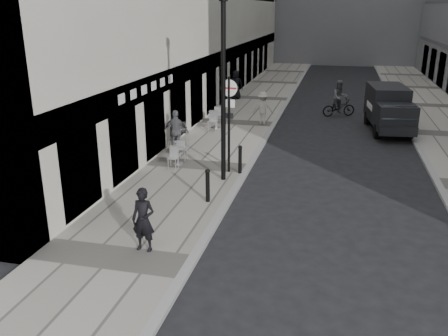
% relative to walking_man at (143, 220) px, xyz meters
% --- Properties ---
extents(sidewalk, '(4.00, 60.00, 0.12)m').
position_rel_walking_man_xyz_m(sidewalk, '(-0.68, 14.75, -0.91)').
color(sidewalk, '#9F9A8F').
rests_on(sidewalk, ground).
extents(walking_man, '(0.64, 0.44, 1.69)m').
position_rel_walking_man_xyz_m(walking_man, '(0.00, 0.00, 0.00)').
color(walking_man, black).
rests_on(walking_man, sidewalk).
extents(sign_post, '(0.62, 0.12, 3.62)m').
position_rel_walking_man_xyz_m(sign_post, '(0.72, 6.55, 1.47)').
color(sign_post, black).
rests_on(sign_post, sidewalk).
extents(lamppost, '(0.29, 0.29, 6.53)m').
position_rel_walking_man_xyz_m(lamppost, '(0.72, 5.67, 2.79)').
color(lamppost, black).
rests_on(lamppost, sidewalk).
extents(bollard_near, '(0.14, 0.14, 1.02)m').
position_rel_walking_man_xyz_m(bollard_near, '(1.17, 6.48, -0.34)').
color(bollard_near, black).
rests_on(bollard_near, sidewalk).
extents(bollard_far, '(0.14, 0.14, 1.03)m').
position_rel_walking_man_xyz_m(bollard_far, '(0.72, 3.51, -0.33)').
color(bollard_far, black).
rests_on(bollard_far, sidewalk).
extents(panel_van, '(2.27, 4.94, 2.25)m').
position_rel_walking_man_xyz_m(panel_van, '(7.17, 15.14, 0.30)').
color(panel_van, black).
rests_on(panel_van, ground).
extents(cyclist, '(2.07, 1.43, 2.12)m').
position_rel_walking_man_xyz_m(cyclist, '(4.70, 18.19, -0.14)').
color(cyclist, black).
rests_on(cyclist, ground).
extents(pedestrian_a, '(1.11, 0.50, 1.86)m').
position_rel_walking_man_xyz_m(pedestrian_a, '(-2.04, 8.51, 0.09)').
color(pedestrian_a, '#57575C').
rests_on(pedestrian_a, sidewalk).
extents(pedestrian_b, '(1.20, 0.79, 1.75)m').
position_rel_walking_man_xyz_m(pedestrian_b, '(0.72, 14.66, 0.03)').
color(pedestrian_b, '#A9A69C').
rests_on(pedestrian_b, sidewalk).
extents(pedestrian_c, '(0.96, 0.64, 1.94)m').
position_rel_walking_man_xyz_m(pedestrian_c, '(-2.28, 21.74, 0.13)').
color(pedestrian_c, black).
rests_on(pedestrian_c, sidewalk).
extents(cafe_table_near, '(0.79, 1.77, 1.01)m').
position_rel_walking_man_xyz_m(cafe_table_near, '(-2.28, 9.49, -0.33)').
color(cafe_table_near, '#A4A4A6').
rests_on(cafe_table_near, sidewalk).
extents(cafe_table_mid, '(0.67, 1.50, 0.86)m').
position_rel_walking_man_xyz_m(cafe_table_mid, '(-1.48, 7.00, -0.41)').
color(cafe_table_mid, silver).
rests_on(cafe_table_mid, sidewalk).
extents(cafe_table_far, '(0.80, 1.81, 1.03)m').
position_rel_walking_man_xyz_m(cafe_table_far, '(-1.48, 13.15, -0.32)').
color(cafe_table_far, silver).
rests_on(cafe_table_far, sidewalk).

